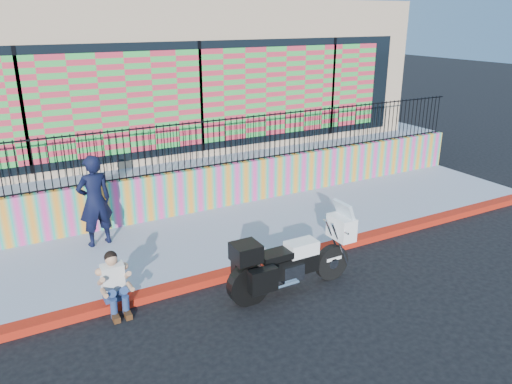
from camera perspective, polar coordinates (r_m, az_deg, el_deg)
ground at (r=10.46m, az=3.22°, el=-8.07°), size 90.00×90.00×0.00m
red_curb at (r=10.43m, az=3.23°, el=-7.70°), size 16.00×0.30×0.15m
sidewalk at (r=11.71m, az=-1.06°, el=-4.48°), size 16.00×3.00×0.15m
mural_wall at (r=12.83m, az=-4.43°, el=0.64°), size 16.00×0.20×1.10m
metal_fence at (r=12.50m, az=-4.57°, el=5.63°), size 15.80×0.04×1.20m
elevated_platform at (r=17.44m, az=-11.49°, el=5.15°), size 16.00×10.00×1.25m
storefront_building at (r=16.79m, az=-11.86°, el=13.70°), size 14.00×8.06×4.00m
police_motorcycle at (r=9.17m, az=3.92°, el=-7.67°), size 2.51×0.83×1.56m
police_officer at (r=11.06m, az=-17.96°, el=-0.98°), size 0.79×0.59×1.99m
seated_man at (r=8.98m, az=-15.75°, el=-10.55°), size 0.54×0.71×1.06m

